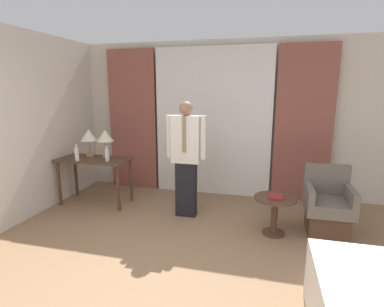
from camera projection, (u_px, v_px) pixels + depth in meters
ground_plane at (146, 307)px, 2.62m from camera, size 16.00×16.00×0.00m
wall_back at (214, 119)px, 5.37m from camera, size 10.00×0.06×2.70m
curtain_sheer_center at (212, 123)px, 5.26m from camera, size 2.04×0.06×2.58m
curtain_drape_left at (133, 121)px, 5.62m from camera, size 0.91×0.06×2.58m
curtain_drape_right at (304, 125)px, 4.89m from camera, size 0.91×0.06×2.58m
desk at (95, 165)px, 4.90m from camera, size 1.18×0.56×0.76m
table_lamp_left at (89, 136)px, 4.96m from camera, size 0.28×0.28×0.46m
table_lamp_right at (105, 137)px, 4.89m from camera, size 0.28×0.28×0.46m
bottle_near_edge at (107, 155)px, 4.69m from camera, size 0.07×0.07×0.24m
bottle_by_lamp at (77, 154)px, 4.70m from camera, size 0.07×0.07×0.27m
person at (186, 155)px, 4.35m from camera, size 0.59×0.20×1.70m
armchair at (327, 208)px, 3.95m from camera, size 0.58×0.62×0.87m
side_table at (275, 209)px, 3.88m from camera, size 0.54×0.54×0.51m
book at (276, 197)px, 3.82m from camera, size 0.18×0.22×0.03m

